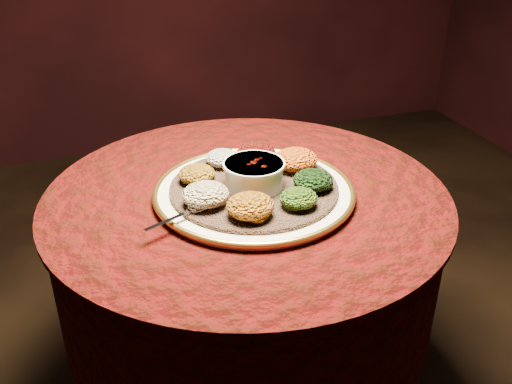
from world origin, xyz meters
name	(u,v)px	position (x,y,z in m)	size (l,w,h in m)	color
table	(247,255)	(0.00, 0.00, 0.55)	(0.96, 0.96, 0.73)	black
platter	(254,192)	(0.01, -0.02, 0.75)	(0.56, 0.56, 0.02)	white
injera	(254,188)	(0.01, -0.02, 0.76)	(0.39, 0.39, 0.01)	brown
stew_bowl	(254,173)	(0.01, -0.02, 0.80)	(0.14, 0.14, 0.06)	silver
spoon	(193,210)	(-0.15, -0.10, 0.77)	(0.14, 0.07, 0.01)	silver
portion_ayib	(222,158)	(-0.03, 0.10, 0.78)	(0.08, 0.08, 0.04)	silver
portion_kitfo	(256,152)	(0.06, 0.10, 0.79)	(0.10, 0.09, 0.05)	black
portion_tikil	(296,159)	(0.13, 0.03, 0.79)	(0.11, 0.10, 0.05)	#AE630E
portion_gomen	(313,180)	(0.13, -0.08, 0.78)	(0.09, 0.09, 0.04)	black
portion_mixveg	(299,198)	(0.07, -0.14, 0.78)	(0.08, 0.08, 0.04)	#AD2B0B
portion_kik	(250,206)	(-0.04, -0.15, 0.79)	(0.10, 0.10, 0.05)	#C06A11
portion_timatim	(206,194)	(-0.12, -0.07, 0.79)	(0.10, 0.10, 0.05)	maroon
portion_shiro	(197,174)	(-0.11, 0.04, 0.78)	(0.09, 0.08, 0.04)	#9B6912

